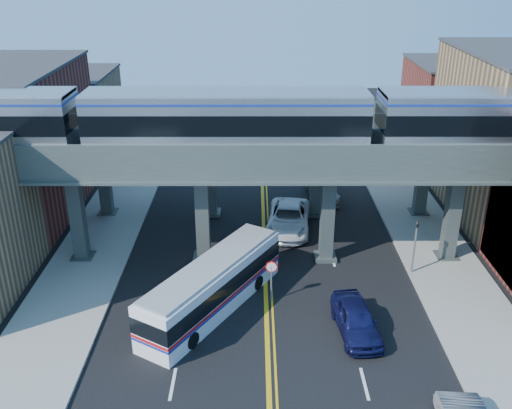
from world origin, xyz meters
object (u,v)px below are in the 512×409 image
transit_train (227,119)px  transit_bus (213,287)px  stop_sign (271,274)px  car_lane_a (356,319)px  traffic_signal (415,241)px  car_lane_d (322,188)px  car_lane_b (288,218)px  car_lane_c (289,218)px

transit_train → transit_bus: 9.90m
stop_sign → transit_bus: 3.40m
stop_sign → car_lane_a: (4.39, -3.02, -0.93)m
traffic_signal → car_lane_d: 13.12m
car_lane_b → car_lane_d: car_lane_d is taller
transit_bus → car_lane_b: size_ratio=2.28×
car_lane_a → car_lane_d: 18.31m
traffic_signal → car_lane_b: bearing=138.3°
traffic_signal → car_lane_b: size_ratio=0.89×
transit_bus → car_lane_d: transit_bus is taller
car_lane_b → car_lane_c: (-0.00, -0.28, 0.13)m
car_lane_c → car_lane_d: 6.72m
stop_sign → car_lane_c: stop_sign is taller
stop_sign → car_lane_d: 15.99m
stop_sign → car_lane_a: size_ratio=0.54×
transit_train → traffic_signal: 13.70m
car_lane_c → transit_bus: bearing=-109.0°
car_lane_a → car_lane_d: (0.18, 18.31, -0.02)m
stop_sign → car_lane_b: bearing=81.1°
transit_train → car_lane_c: bearing=46.3°
traffic_signal → stop_sign: bearing=-161.4°
traffic_signal → car_lane_d: (-4.33, 12.29, -1.49)m
stop_sign → car_lane_d: size_ratio=0.47×
transit_bus → transit_train: bearing=24.5°
car_lane_c → car_lane_a: bearing=-70.4°
traffic_signal → car_lane_d: bearing=109.4°
transit_bus → car_lane_d: size_ratio=1.89×
stop_sign → transit_bus: (-3.30, -0.77, -0.32)m
traffic_signal → car_lane_c: 9.83m
transit_train → car_lane_c: transit_train is taller
traffic_signal → car_lane_a: 7.66m
car_lane_b → stop_sign: bearing=-97.2°
car_lane_a → car_lane_d: size_ratio=0.88×
transit_train → car_lane_c: 10.43m
transit_train → stop_sign: size_ratio=19.67×
transit_train → transit_bus: bearing=-96.7°
car_lane_d → traffic_signal: bearing=-74.7°
car_lane_a → transit_bus: bearing=157.7°
car_lane_d → stop_sign: bearing=-110.8°
stop_sign → transit_bus: size_ratio=0.25×
transit_train → car_lane_d: size_ratio=9.31×
car_lane_c → car_lane_b: bearing=96.4°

